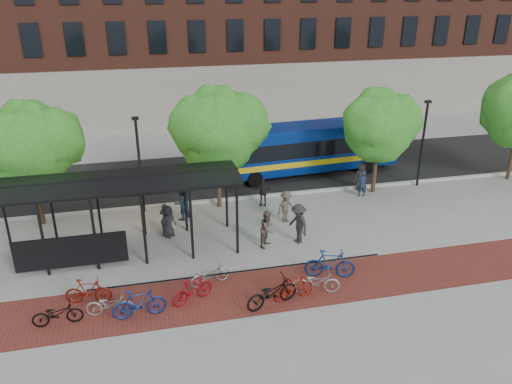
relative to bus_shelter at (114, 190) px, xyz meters
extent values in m
plane|color=#9E9E99|center=(8.13, 0.48, -3.00)|extent=(160.00, 160.00, 0.00)
cube|color=black|center=(8.13, 8.48, -2.99)|extent=(160.00, 8.00, 0.01)
cube|color=#B7B7B2|center=(8.13, 4.48, -2.94)|extent=(160.00, 0.25, 0.12)
cube|color=maroon|center=(6.13, -4.52, -3.00)|extent=(24.00, 3.00, 0.01)
cube|color=black|center=(4.83, -3.62, -3.00)|extent=(12.00, 0.05, 0.95)
cylinder|color=black|center=(-4.87, 1.33, -1.35)|extent=(0.12, 0.12, 3.30)
cylinder|color=black|center=(-2.87, -1.37, -1.35)|extent=(0.12, 0.12, 3.30)
cylinder|color=black|center=(-2.87, 1.33, -1.35)|extent=(0.12, 0.12, 3.30)
cylinder|color=black|center=(-0.87, -1.37, -1.35)|extent=(0.12, 0.12, 3.30)
cylinder|color=black|center=(-0.87, 1.33, -1.35)|extent=(0.12, 0.12, 3.30)
cylinder|color=black|center=(1.13, -1.37, -1.35)|extent=(0.12, 0.12, 3.30)
cylinder|color=black|center=(1.13, 1.33, -1.35)|extent=(0.12, 0.12, 3.30)
cylinder|color=black|center=(3.13, -1.37, -1.35)|extent=(0.12, 0.12, 3.30)
cylinder|color=black|center=(3.13, 1.33, -1.35)|extent=(0.12, 0.12, 3.30)
cylinder|color=black|center=(5.13, -1.37, -1.35)|extent=(0.12, 0.12, 3.30)
cylinder|color=black|center=(5.13, 1.33, -1.35)|extent=(0.12, 0.12, 3.30)
cube|color=black|center=(-1.87, -1.42, -2.00)|extent=(4.50, 0.08, 1.40)
cube|color=black|center=(0.13, -0.72, 0.45)|extent=(10.60, 1.65, 0.29)
cube|color=black|center=(0.13, 0.68, 0.45)|extent=(10.60, 1.65, 0.29)
cube|color=black|center=(0.13, 1.38, 0.05)|extent=(9.00, 0.10, 0.40)
cube|color=black|center=(1.13, 1.43, -0.60)|extent=(2.40, 0.12, 0.70)
cube|color=#FF7200|center=(1.13, 1.51, -0.60)|extent=(2.20, 0.02, 0.55)
cylinder|color=#382619|center=(-3.87, 3.78, -1.81)|extent=(0.24, 0.24, 2.38)
sphere|color=#237D21|center=(-3.87, 3.78, 0.98)|extent=(4.00, 4.00, 4.00)
sphere|color=#237D21|center=(-2.87, 3.98, 1.28)|extent=(3.20, 3.20, 3.20)
sphere|color=#237D21|center=(-4.67, 3.48, 1.38)|extent=(3.00, 3.00, 3.00)
sphere|color=#237D21|center=(-3.77, 4.18, 1.78)|extent=(2.80, 2.80, 2.80)
cylinder|color=#382619|center=(5.13, 3.78, -1.74)|extent=(0.24, 0.24, 2.52)
sphere|color=#237D21|center=(5.13, 3.78, 1.20)|extent=(4.20, 4.20, 4.20)
sphere|color=#237D21|center=(6.18, 3.98, 1.50)|extent=(3.36, 3.36, 3.36)
sphere|color=#237D21|center=(4.29, 3.48, 1.60)|extent=(3.15, 3.15, 3.15)
sphere|color=#237D21|center=(5.23, 4.18, 2.00)|extent=(2.94, 2.94, 2.94)
cylinder|color=#382619|center=(14.13, 3.78, -1.86)|extent=(0.24, 0.24, 2.27)
sphere|color=#237D21|center=(14.13, 3.78, 0.80)|extent=(3.80, 3.80, 3.80)
sphere|color=#237D21|center=(15.08, 3.98, 1.10)|extent=(3.04, 3.04, 3.04)
sphere|color=#237D21|center=(13.37, 3.48, 1.20)|extent=(2.85, 2.85, 2.85)
sphere|color=#237D21|center=(14.23, 4.18, 1.60)|extent=(2.66, 2.66, 2.66)
cylinder|color=#382619|center=(23.13, 3.78, -1.77)|extent=(0.24, 0.24, 2.45)
cylinder|color=black|center=(1.13, 4.08, -0.50)|extent=(0.14, 0.14, 5.00)
cube|color=black|center=(1.13, 4.08, 2.05)|extent=(0.35, 0.20, 0.15)
cylinder|color=black|center=(17.13, 4.08, -0.50)|extent=(0.14, 0.14, 5.00)
cube|color=black|center=(17.13, 4.08, 2.05)|extent=(0.35, 0.20, 0.15)
cube|color=navy|center=(11.26, 7.53, -1.23)|extent=(11.80, 3.42, 2.67)
cube|color=black|center=(11.26, 7.53, -1.01)|extent=(11.57, 3.45, 0.97)
cube|color=yellow|center=(11.26, 7.53, -1.88)|extent=(11.69, 3.47, 0.34)
cube|color=navy|center=(11.26, 7.53, 0.06)|extent=(11.55, 3.16, 0.17)
cylinder|color=black|center=(7.65, 5.99, -2.53)|extent=(0.95, 0.34, 0.93)
cylinder|color=black|center=(7.45, 8.50, -2.53)|extent=(0.95, 0.34, 0.93)
cylinder|color=black|center=(15.07, 6.57, -2.53)|extent=(0.95, 0.34, 0.93)
cylinder|color=black|center=(14.87, 9.08, -2.53)|extent=(0.95, 0.34, 0.93)
imported|color=black|center=(-2.06, -4.89, -2.54)|extent=(1.76, 0.66, 0.91)
imported|color=maroon|center=(-1.08, -3.79, -2.48)|extent=(1.80, 0.76, 1.05)
imported|color=gray|center=(-0.26, -4.74, -2.53)|extent=(1.84, 0.87, 0.93)
imported|color=navy|center=(0.78, -5.10, -2.41)|extent=(1.98, 0.67, 1.17)
imported|color=maroon|center=(2.75, -4.59, -2.48)|extent=(1.79, 1.17, 1.05)
imported|color=gray|center=(3.58, -3.57, -2.55)|extent=(1.80, 1.05, 0.89)
imported|color=black|center=(5.63, -5.51, -2.43)|extent=(2.28, 1.35, 1.13)
imported|color=maroon|center=(6.53, -5.30, -2.49)|extent=(1.74, 0.74, 1.02)
imported|color=#939396|center=(7.53, -5.09, -2.51)|extent=(1.97, 1.03, 0.98)
imported|color=navy|center=(8.45, -4.15, -2.37)|extent=(2.16, 1.16, 1.25)
imported|color=black|center=(2.25, 0.92, -2.21)|extent=(0.91, 0.89, 1.58)
imported|color=#3A332E|center=(2.12, 1.36, -2.24)|extent=(0.67, 0.61, 1.53)
imported|color=#21384E|center=(3.03, 2.67, -2.06)|extent=(1.15, 1.12, 1.87)
imported|color=#4E453A|center=(8.13, 1.18, -2.16)|extent=(1.24, 1.03, 1.67)
imported|color=black|center=(7.46, 3.39, -2.21)|extent=(1.00, 0.68, 1.57)
imported|color=#39312E|center=(13.56, 4.25, -2.18)|extent=(0.84, 0.58, 1.65)
imported|color=#1C2641|center=(13.20, 3.32, -2.23)|extent=(0.60, 0.43, 1.54)
imported|color=brown|center=(6.60, -1.02, -2.13)|extent=(1.05, 1.07, 1.75)
imported|color=#282828|center=(8.07, -1.02, -2.03)|extent=(1.05, 1.41, 1.93)
camera|label=1|loc=(1.52, -20.62, 8.35)|focal=35.00mm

